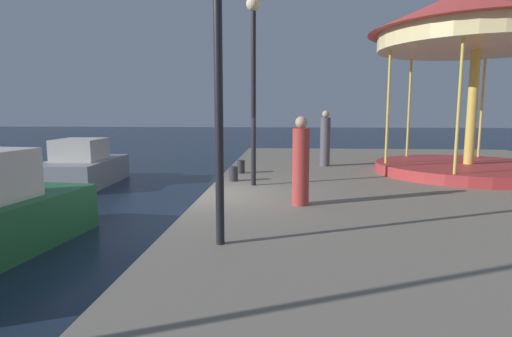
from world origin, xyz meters
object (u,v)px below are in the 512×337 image
motorboat_grey (82,167)px  lamp_post_near_edge (218,38)px  bollard_south (233,174)px  lamp_post_mid_promenade (253,60)px  person_mid_promenade (325,140)px  person_by_the_water (301,164)px  bollard_center (241,167)px  carousel (477,34)px

motorboat_grey → lamp_post_near_edge: size_ratio=0.99×
motorboat_grey → bollard_south: size_ratio=10.31×
lamp_post_mid_promenade → person_mid_promenade: 5.02m
motorboat_grey → lamp_post_mid_promenade: 8.48m
bollard_south → person_by_the_water: person_by_the_water is taller
lamp_post_mid_promenade → person_by_the_water: (1.12, -2.17, -2.30)m
bollard_center → lamp_post_mid_promenade: bearing=-75.0°
bollard_south → person_by_the_water: bearing=-58.2°
motorboat_grey → person_mid_promenade: 8.86m
motorboat_grey → lamp_post_near_edge: lamp_post_near_edge is taller
motorboat_grey → carousel: size_ratio=0.67×
bollard_center → bollard_south: 1.47m
carousel → person_by_the_water: bearing=-138.6°
lamp_post_mid_promenade → lamp_post_near_edge: bearing=-91.2°
bollard_center → person_by_the_water: person_by_the_water is taller
lamp_post_near_edge → bollard_center: 7.35m
motorboat_grey → lamp_post_mid_promenade: bearing=-31.8°
carousel → lamp_post_near_edge: 9.72m
lamp_post_near_edge → person_mid_promenade: 9.20m
lamp_post_mid_promenade → person_mid_promenade: (2.16, 3.93, -2.24)m
person_by_the_water → bollard_south: bearing=121.8°
bollard_center → lamp_post_near_edge: bearing=-86.2°
bollard_center → carousel: bearing=2.9°
carousel → lamp_post_mid_promenade: bearing=-159.0°
lamp_post_mid_promenade → bollard_south: 3.06m
lamp_post_mid_promenade → person_mid_promenade: size_ratio=2.44×
lamp_post_near_edge → person_by_the_water: lamp_post_near_edge is taller
motorboat_grey → person_by_the_water: 10.03m
carousel → bollard_center: 7.91m
bollard_center → person_by_the_water: bearing=-68.5°
carousel → person_mid_promenade: carousel is taller
bollard_south → person_by_the_water: 3.32m
motorboat_grey → bollard_center: 6.43m
carousel → person_mid_promenade: 5.47m
motorboat_grey → person_by_the_water: (7.76, -6.29, 1.00)m
bollard_south → person_mid_promenade: size_ratio=0.21×
carousel → bollard_south: 8.15m
lamp_post_near_edge → bollard_south: 6.01m
motorboat_grey → person_by_the_water: person_by_the_water is taller
person_mid_promenade → person_by_the_water: bearing=-99.7°
carousel → person_by_the_water: (-5.20, -4.59, -3.27)m
lamp_post_near_edge → person_mid_promenade: (2.26, 8.70, -1.96)m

